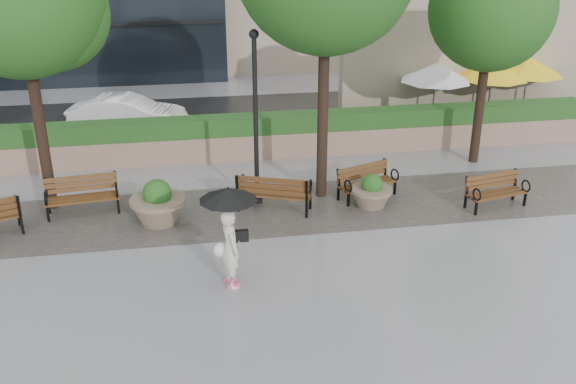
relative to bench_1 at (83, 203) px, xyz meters
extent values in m
plane|color=gray|center=(3.81, -3.55, -0.29)|extent=(100.00, 100.00, 0.00)
cube|color=#383330|center=(3.81, -0.55, -0.28)|extent=(28.00, 3.20, 0.01)
cube|color=#916A5D|center=(3.81, 3.45, 0.11)|extent=(24.00, 0.80, 0.80)
cube|color=#164419|center=(3.81, 3.45, 0.79)|extent=(24.00, 0.75, 0.55)
cube|color=tan|center=(13.31, 6.45, 1.71)|extent=(10.00, 0.60, 4.00)
cube|color=#164419|center=(12.81, 4.25, 0.16)|extent=(8.00, 0.50, 0.90)
cube|color=black|center=(3.81, 7.45, -0.28)|extent=(40.00, 7.00, 0.00)
torus|color=black|center=(-1.47, -0.49, 0.36)|extent=(0.18, 0.38, 0.39)
cube|color=#553118|center=(0.00, -0.04, 0.15)|extent=(1.85, 0.74, 0.05)
cube|color=#553118|center=(-0.03, 0.24, 0.46)|extent=(1.80, 0.33, 0.42)
cube|color=black|center=(0.00, -0.01, -0.06)|extent=(1.86, 0.84, 0.46)
torus|color=black|center=(-0.82, -0.31, 0.33)|extent=(0.09, 0.37, 0.37)
torus|color=black|center=(0.87, -0.12, 0.33)|extent=(0.09, 0.37, 0.37)
cube|color=#553118|center=(4.83, -0.60, 0.18)|extent=(1.97, 1.22, 0.05)
cube|color=#553118|center=(4.73, -0.87, 0.50)|extent=(1.81, 0.81, 0.44)
cube|color=black|center=(4.82, -0.63, -0.04)|extent=(2.01, 1.32, 0.48)
torus|color=black|center=(5.73, -0.75, 0.37)|extent=(0.19, 0.38, 0.39)
torus|color=black|center=(4.07, -0.10, 0.37)|extent=(0.19, 0.38, 0.39)
cube|color=#553118|center=(7.42, -0.25, 0.12)|extent=(1.72, 1.06, 0.05)
cube|color=#553118|center=(7.33, -0.02, 0.40)|extent=(1.58, 0.70, 0.39)
cube|color=black|center=(7.41, -0.23, -0.08)|extent=(1.75, 1.14, 0.42)
torus|color=black|center=(6.75, -0.69, 0.28)|extent=(0.17, 0.33, 0.34)
torus|color=black|center=(8.21, -0.13, 0.28)|extent=(0.17, 0.33, 0.34)
cube|color=#553118|center=(10.54, -1.43, 0.11)|extent=(1.69, 0.80, 0.05)
cube|color=#553118|center=(10.49, -1.18, 0.39)|extent=(1.61, 0.43, 0.38)
cube|color=black|center=(10.53, -1.40, -0.08)|extent=(1.71, 0.89, 0.41)
torus|color=black|center=(9.82, -1.74, 0.27)|extent=(0.11, 0.34, 0.33)
torus|color=black|center=(11.32, -1.43, 0.27)|extent=(0.11, 0.34, 0.33)
cylinder|color=#7F6B56|center=(1.90, -0.86, 0.32)|extent=(1.37, 1.37, 0.11)
sphere|color=#234A15|center=(1.90, -0.86, 0.51)|extent=(0.71, 0.71, 0.71)
cylinder|color=#7F6B56|center=(7.35, -0.82, 0.20)|extent=(1.09, 1.09, 0.09)
sphere|color=#234A15|center=(7.35, -0.82, 0.34)|extent=(0.56, 0.56, 0.56)
cylinder|color=black|center=(4.45, -0.03, 1.90)|extent=(0.12, 0.12, 4.36)
cylinder|color=black|center=(4.45, -0.03, -0.14)|extent=(0.28, 0.28, 0.30)
sphere|color=black|center=(4.45, -0.03, 4.13)|extent=(0.24, 0.24, 0.24)
cylinder|color=black|center=(-0.86, 0.53, 2.23)|extent=(0.28, 0.28, 5.02)
sphere|color=#234A15|center=(-0.26, 0.83, 4.59)|extent=(2.73, 2.73, 2.73)
cylinder|color=black|center=(6.22, 0.11, 2.53)|extent=(0.28, 0.28, 5.63)
cylinder|color=black|center=(11.45, 1.89, 1.87)|extent=(0.28, 0.28, 4.30)
sphere|color=#234A15|center=(11.45, 1.89, 4.32)|extent=(3.56, 3.56, 3.56)
sphere|color=#234A15|center=(12.05, 2.19, 3.89)|extent=(2.49, 2.49, 2.49)
cylinder|color=black|center=(11.43, 5.37, -0.24)|extent=(0.40, 0.40, 0.10)
cylinder|color=#99999E|center=(11.43, 5.37, 0.81)|extent=(0.06, 0.06, 2.20)
cone|color=white|center=(11.43, 5.37, 1.71)|extent=(2.50, 2.50, 0.60)
cylinder|color=black|center=(13.56, 5.42, -0.24)|extent=(0.40, 0.40, 0.10)
cylinder|color=#99999E|center=(13.56, 5.42, 0.81)|extent=(0.06, 0.06, 2.20)
cone|color=yellow|center=(13.56, 5.42, 1.71)|extent=(2.50, 2.50, 0.60)
cylinder|color=black|center=(15.12, 5.78, -0.24)|extent=(0.40, 0.40, 0.10)
cylinder|color=#99999E|center=(15.12, 5.78, 0.81)|extent=(0.06, 0.06, 2.20)
cone|color=yellow|center=(15.12, 5.78, 1.71)|extent=(2.50, 2.50, 0.60)
imported|color=white|center=(0.78, 6.59, 0.37)|extent=(4.20, 2.14, 1.32)
imported|color=beige|center=(3.42, -4.06, 0.61)|extent=(0.56, 0.72, 1.80)
cube|color=#F2598C|center=(3.40, -3.94, -0.24)|extent=(0.16, 0.26, 0.09)
cube|color=#F2598C|center=(3.45, -4.20, -0.24)|extent=(0.16, 0.26, 0.09)
cube|color=black|center=(3.63, -3.97, 0.78)|extent=(0.17, 0.35, 0.25)
sphere|color=white|center=(3.23, -3.87, 0.44)|extent=(0.31, 0.31, 0.31)
cylinder|color=black|center=(3.41, -4.01, 1.29)|extent=(0.02, 0.02, 0.95)
cone|color=black|center=(3.41, -4.01, 1.74)|extent=(1.17, 1.17, 0.25)
camera|label=1|loc=(2.63, -15.50, 6.75)|focal=40.00mm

